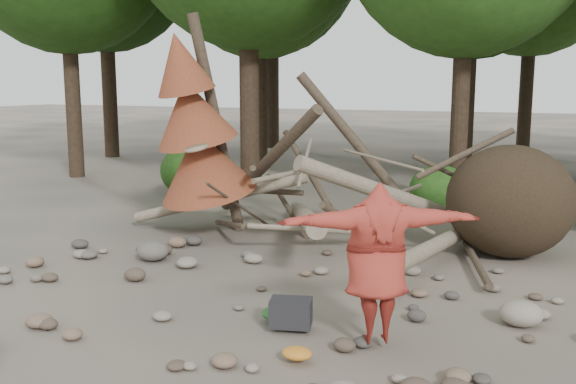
% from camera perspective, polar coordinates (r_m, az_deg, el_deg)
% --- Properties ---
extents(ground, '(120.00, 120.00, 0.00)m').
position_cam_1_polar(ground, '(8.58, -1.35, -11.04)').
color(ground, '#514C44').
rests_on(ground, ground).
extents(deadfall_pile, '(8.55, 5.24, 3.30)m').
position_cam_1_polar(deadfall_pile, '(11.80, 16.27, -0.84)').
color(deadfall_pile, '#332619').
rests_on(deadfall_pile, ground).
extents(dead_conifer, '(2.06, 2.16, 4.35)m').
position_cam_1_polar(dead_conifer, '(12.49, -8.14, 5.39)').
color(dead_conifer, '#4C3F30').
rests_on(dead_conifer, ground).
extents(bush_left, '(1.80, 1.80, 1.44)m').
position_cam_1_polar(bush_left, '(17.12, -8.31, 1.88)').
color(bush_left, '#204612').
rests_on(bush_left, ground).
extents(bush_mid, '(1.40, 1.40, 1.12)m').
position_cam_1_polar(bush_mid, '(15.51, 13.29, 0.30)').
color(bush_mid, '#2A5919').
rests_on(bush_mid, ground).
extents(frisbee_thrower, '(3.31, 1.65, 2.28)m').
position_cam_1_polar(frisbee_thrower, '(7.42, 7.91, -6.23)').
color(frisbee_thrower, '#A22F24').
rests_on(frisbee_thrower, ground).
extents(backpack, '(0.58, 0.46, 0.34)m').
position_cam_1_polar(backpack, '(8.09, 0.25, -11.07)').
color(backpack, black).
rests_on(backpack, ground).
extents(cloth_green, '(0.44, 0.36, 0.16)m').
position_cam_1_polar(cloth_green, '(8.33, -0.87, -11.09)').
color(cloth_green, '#265F26').
rests_on(cloth_green, ground).
extents(cloth_orange, '(0.35, 0.28, 0.13)m').
position_cam_1_polar(cloth_orange, '(7.26, 0.80, -14.50)').
color(cloth_orange, '#C77922').
rests_on(cloth_orange, ground).
extents(boulder_mid_right, '(0.54, 0.49, 0.32)m').
position_cam_1_polar(boulder_mid_right, '(8.75, 20.01, -10.10)').
color(boulder_mid_right, gray).
rests_on(boulder_mid_right, ground).
extents(boulder_mid_left, '(0.56, 0.51, 0.34)m').
position_cam_1_polar(boulder_mid_left, '(11.32, -11.93, -5.16)').
color(boulder_mid_left, '#6A6359').
rests_on(boulder_mid_left, ground).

